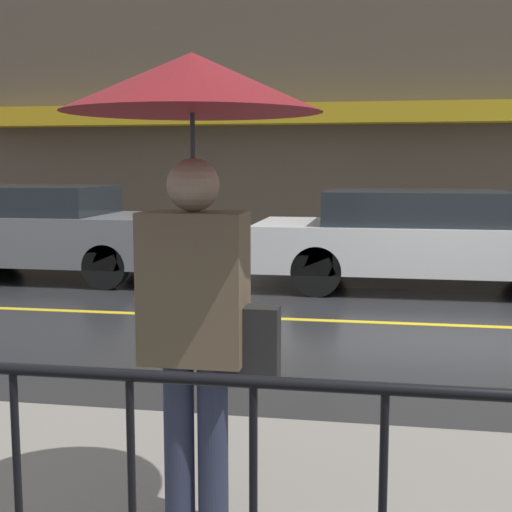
# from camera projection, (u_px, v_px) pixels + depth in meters

# --- Properties ---
(ground_plane) EXTENTS (80.00, 80.00, 0.00)m
(ground_plane) POSITION_uv_depth(u_px,v_px,m) (465.00, 326.00, 7.61)
(ground_plane) COLOR #262628
(sidewalk_far) EXTENTS (28.00, 1.84, 0.11)m
(sidewalk_far) POSITION_uv_depth(u_px,v_px,m) (435.00, 265.00, 11.84)
(sidewalk_far) COLOR slate
(sidewalk_far) RESTS_ON ground_plane
(lane_marking) EXTENTS (25.20, 0.12, 0.01)m
(lane_marking) POSITION_uv_depth(u_px,v_px,m) (465.00, 326.00, 7.61)
(lane_marking) COLOR gold
(lane_marking) RESTS_ON ground_plane
(building_storefront) EXTENTS (28.00, 0.85, 5.92)m
(building_storefront) POSITION_uv_depth(u_px,v_px,m) (436.00, 94.00, 12.49)
(building_storefront) COLOR #4C4238
(building_storefront) RESTS_ON ground_plane
(pedestrian) EXTENTS (1.05, 1.05, 2.05)m
(pedestrian) POSITION_uv_depth(u_px,v_px,m) (194.00, 158.00, 2.87)
(pedestrian) COLOR #23283D
(pedestrian) RESTS_ON sidewalk_near
(car_grey) EXTENTS (3.95, 1.82, 1.39)m
(car_grey) POSITION_uv_depth(u_px,v_px,m) (46.00, 230.00, 10.78)
(car_grey) COLOR slate
(car_grey) RESTS_ON ground_plane
(car_white) EXTENTS (4.70, 1.87, 1.36)m
(car_white) POSITION_uv_depth(u_px,v_px,m) (424.00, 238.00, 9.82)
(car_white) COLOR silver
(car_white) RESTS_ON ground_plane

